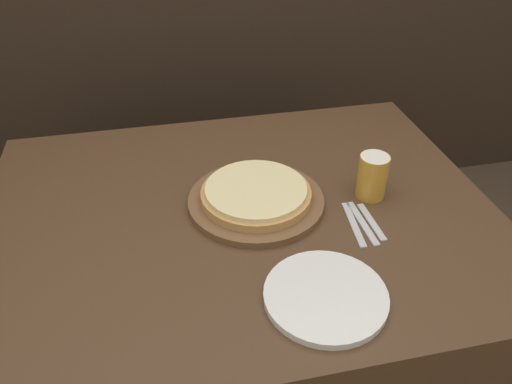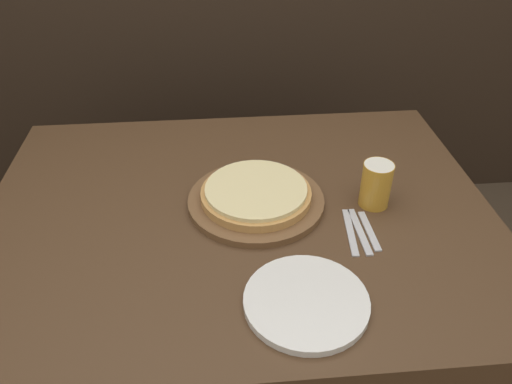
% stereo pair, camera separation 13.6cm
% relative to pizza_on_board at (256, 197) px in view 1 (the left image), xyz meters
% --- Properties ---
extents(ground_plane, '(12.00, 12.00, 0.00)m').
position_rel_pizza_on_board_xyz_m(ground_plane, '(-0.05, -0.02, -0.79)').
color(ground_plane, '#473828').
extents(dining_table, '(1.39, 1.08, 0.76)m').
position_rel_pizza_on_board_xyz_m(dining_table, '(-0.05, -0.02, -0.41)').
color(dining_table, '#4C331E').
rests_on(dining_table, ground_plane).
extents(pizza_on_board, '(0.38, 0.38, 0.06)m').
position_rel_pizza_on_board_xyz_m(pizza_on_board, '(0.00, 0.00, 0.00)').
color(pizza_on_board, brown).
rests_on(pizza_on_board, dining_table).
extents(beer_glass, '(0.08, 0.08, 0.13)m').
position_rel_pizza_on_board_xyz_m(beer_glass, '(0.32, -0.03, 0.05)').
color(beer_glass, gold).
rests_on(beer_glass, dining_table).
extents(dinner_plate, '(0.28, 0.28, 0.02)m').
position_rel_pizza_on_board_xyz_m(dinner_plate, '(0.08, -0.37, -0.02)').
color(dinner_plate, white).
rests_on(dinner_plate, dining_table).
extents(fork, '(0.04, 0.18, 0.00)m').
position_rel_pizza_on_board_xyz_m(fork, '(0.23, -0.15, -0.02)').
color(fork, silver).
rests_on(fork, dining_table).
extents(dinner_knife, '(0.02, 0.18, 0.00)m').
position_rel_pizza_on_board_xyz_m(dinner_knife, '(0.26, -0.15, -0.02)').
color(dinner_knife, silver).
rests_on(dinner_knife, dining_table).
extents(spoon, '(0.02, 0.16, 0.00)m').
position_rel_pizza_on_board_xyz_m(spoon, '(0.28, -0.15, -0.02)').
color(spoon, silver).
rests_on(spoon, dining_table).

